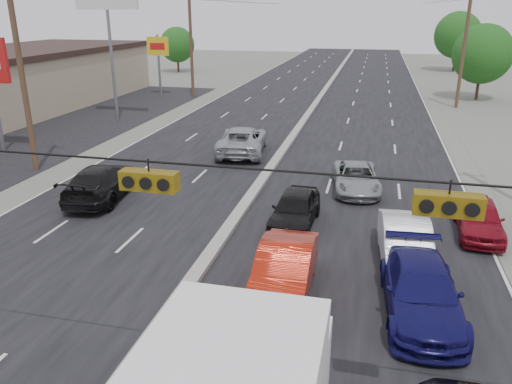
{
  "coord_description": "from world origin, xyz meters",
  "views": [
    {
      "loc": [
        5.25,
        -7.69,
        8.29
      ],
      "look_at": [
        1.43,
        8.5,
        2.2
      ],
      "focal_mm": 35.0,
      "sensor_mm": 36.0,
      "label": 1
    }
  ],
  "objects_px": {
    "queue_car_a": "(295,209)",
    "pole_sign_billboard": "(106,1)",
    "tree_right_mid": "(483,54)",
    "red_sedan": "(284,272)",
    "tree_left_far": "(177,45)",
    "queue_car_e": "(479,218)",
    "utility_pole_right_c": "(464,49)",
    "queue_car_d": "(421,291)",
    "oncoming_far": "(242,140)",
    "pole_sign_far": "(158,51)",
    "utility_pole_left_c": "(191,45)",
    "oncoming_near": "(103,182)",
    "utility_pole_left_b": "(22,75)",
    "tree_right_far": "(458,35)",
    "queue_car_c": "(356,178)",
    "queue_car_b": "(406,244)"
  },
  "relations": [
    {
      "from": "utility_pole_left_c",
      "to": "tree_right_mid",
      "type": "xyz_separation_m",
      "value": [
        27.5,
        5.0,
        -0.77
      ]
    },
    {
      "from": "pole_sign_billboard",
      "to": "tree_right_mid",
      "type": "relative_size",
      "value": 1.54
    },
    {
      "from": "tree_right_mid",
      "to": "tree_right_far",
      "type": "bearing_deg",
      "value": 87.71
    },
    {
      "from": "queue_car_d",
      "to": "tree_right_far",
      "type": "bearing_deg",
      "value": 78.48
    },
    {
      "from": "tree_right_mid",
      "to": "queue_car_c",
      "type": "bearing_deg",
      "value": -109.32
    },
    {
      "from": "queue_car_e",
      "to": "oncoming_near",
      "type": "height_order",
      "value": "oncoming_near"
    },
    {
      "from": "queue_car_d",
      "to": "tree_left_far",
      "type": "bearing_deg",
      "value": 114.42
    },
    {
      "from": "queue_car_d",
      "to": "queue_car_e",
      "type": "distance_m",
      "value": 6.71
    },
    {
      "from": "tree_right_mid",
      "to": "queue_car_c",
      "type": "height_order",
      "value": "tree_right_mid"
    },
    {
      "from": "pole_sign_billboard",
      "to": "tree_right_mid",
      "type": "xyz_separation_m",
      "value": [
        29.5,
        17.0,
        -4.53
      ]
    },
    {
      "from": "queue_car_b",
      "to": "queue_car_e",
      "type": "distance_m",
      "value": 4.29
    },
    {
      "from": "red_sedan",
      "to": "queue_car_d",
      "type": "relative_size",
      "value": 0.93
    },
    {
      "from": "tree_right_mid",
      "to": "oncoming_near",
      "type": "relative_size",
      "value": 1.32
    },
    {
      "from": "red_sedan",
      "to": "oncoming_far",
      "type": "xyz_separation_m",
      "value": [
        -5.36,
        15.37,
        0.03
      ]
    },
    {
      "from": "utility_pole_left_b",
      "to": "utility_pole_right_c",
      "type": "bearing_deg",
      "value": 45.0
    },
    {
      "from": "oncoming_near",
      "to": "utility_pole_right_c",
      "type": "bearing_deg",
      "value": -131.05
    },
    {
      "from": "pole_sign_far",
      "to": "tree_left_far",
      "type": "relative_size",
      "value": 0.98
    },
    {
      "from": "oncoming_far",
      "to": "pole_sign_far",
      "type": "bearing_deg",
      "value": -62.27
    },
    {
      "from": "utility_pole_right_c",
      "to": "oncoming_near",
      "type": "bearing_deg",
      "value": -124.41
    },
    {
      "from": "utility_pole_left_b",
      "to": "queue_car_c",
      "type": "relative_size",
      "value": 2.19
    },
    {
      "from": "tree_right_mid",
      "to": "queue_car_d",
      "type": "height_order",
      "value": "tree_right_mid"
    },
    {
      "from": "oncoming_near",
      "to": "oncoming_far",
      "type": "distance_m",
      "value": 9.97
    },
    {
      "from": "utility_pole_left_c",
      "to": "queue_car_d",
      "type": "height_order",
      "value": "utility_pole_left_c"
    },
    {
      "from": "tree_left_far",
      "to": "queue_car_e",
      "type": "distance_m",
      "value": 57.84
    },
    {
      "from": "oncoming_far",
      "to": "queue_car_b",
      "type": "bearing_deg",
      "value": 118.14
    },
    {
      "from": "queue_car_d",
      "to": "queue_car_a",
      "type": "bearing_deg",
      "value": 126.33
    },
    {
      "from": "pole_sign_far",
      "to": "tree_left_far",
      "type": "xyz_separation_m",
      "value": [
        -6.0,
        20.0,
        -0.69
      ]
    },
    {
      "from": "tree_left_far",
      "to": "pole_sign_far",
      "type": "bearing_deg",
      "value": -73.3
    },
    {
      "from": "utility_pole_right_c",
      "to": "red_sedan",
      "type": "distance_m",
      "value": 35.98
    },
    {
      "from": "utility_pole_left_c",
      "to": "queue_car_e",
      "type": "height_order",
      "value": "utility_pole_left_c"
    },
    {
      "from": "pole_sign_far",
      "to": "oncoming_near",
      "type": "bearing_deg",
      "value": -71.64
    },
    {
      "from": "utility_pole_left_c",
      "to": "pole_sign_far",
      "type": "bearing_deg",
      "value": -180.0
    },
    {
      "from": "queue_car_d",
      "to": "queue_car_e",
      "type": "xyz_separation_m",
      "value": [
        2.6,
        6.19,
        -0.06
      ]
    },
    {
      "from": "utility_pole_left_b",
      "to": "queue_car_e",
      "type": "bearing_deg",
      "value": -8.63
    },
    {
      "from": "utility_pole_left_c",
      "to": "queue_car_e",
      "type": "xyz_separation_m",
      "value": [
        22.1,
        -28.36,
        -4.42
      ]
    },
    {
      "from": "tree_left_far",
      "to": "oncoming_far",
      "type": "bearing_deg",
      "value": -63.3
    },
    {
      "from": "queue_car_e",
      "to": "oncoming_near",
      "type": "xyz_separation_m",
      "value": [
        -16.3,
        0.33,
        0.1
      ]
    },
    {
      "from": "pole_sign_billboard",
      "to": "queue_car_d",
      "type": "height_order",
      "value": "pole_sign_billboard"
    },
    {
      "from": "utility_pole_left_c",
      "to": "tree_left_far",
      "type": "bearing_deg",
      "value": 115.41
    },
    {
      "from": "utility_pole_left_c",
      "to": "utility_pole_right_c",
      "type": "relative_size",
      "value": 1.0
    },
    {
      "from": "red_sedan",
      "to": "queue_car_a",
      "type": "xyz_separation_m",
      "value": [
        -0.5,
        5.27,
        -0.07
      ]
    },
    {
      "from": "queue_car_a",
      "to": "pole_sign_billboard",
      "type": "bearing_deg",
      "value": 136.59
    },
    {
      "from": "tree_left_far",
      "to": "queue_car_a",
      "type": "xyz_separation_m",
      "value": [
        24.5,
        -49.16,
        -3.0
      ]
    },
    {
      "from": "tree_right_far",
      "to": "queue_car_c",
      "type": "relative_size",
      "value": 1.79
    },
    {
      "from": "pole_sign_billboard",
      "to": "pole_sign_far",
      "type": "height_order",
      "value": "pole_sign_billboard"
    },
    {
      "from": "utility_pole_left_c",
      "to": "queue_car_e",
      "type": "relative_size",
      "value": 2.49
    },
    {
      "from": "utility_pole_left_c",
      "to": "red_sedan",
      "type": "distance_m",
      "value": 38.01
    },
    {
      "from": "utility_pole_right_c",
      "to": "tree_left_far",
      "type": "height_order",
      "value": "utility_pole_right_c"
    },
    {
      "from": "tree_right_mid",
      "to": "red_sedan",
      "type": "height_order",
      "value": "tree_right_mid"
    },
    {
      "from": "utility_pole_left_c",
      "to": "queue_car_c",
      "type": "distance_m",
      "value": 30.13
    }
  ]
}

